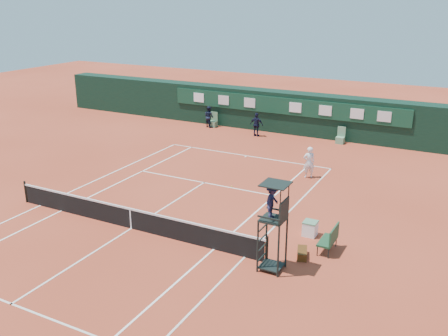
# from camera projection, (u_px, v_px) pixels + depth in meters

# --- Properties ---
(ground) EXTENTS (90.00, 90.00, 0.00)m
(ground) POSITION_uv_depth(u_px,v_px,m) (131.00, 228.00, 21.79)
(ground) COLOR #B04229
(ground) RESTS_ON ground
(court_lines) EXTENTS (11.05, 23.85, 0.01)m
(court_lines) POSITION_uv_depth(u_px,v_px,m) (131.00, 228.00, 21.79)
(court_lines) COLOR silver
(court_lines) RESTS_ON ground
(tennis_net) EXTENTS (12.90, 0.10, 1.10)m
(tennis_net) POSITION_uv_depth(u_px,v_px,m) (131.00, 218.00, 21.62)
(tennis_net) COLOR black
(tennis_net) RESTS_ON ground
(back_wall) EXTENTS (40.00, 1.65, 3.00)m
(back_wall) POSITION_uv_depth(u_px,v_px,m) (286.00, 112.00, 37.01)
(back_wall) COLOR black
(back_wall) RESTS_ON ground
(linesman_chair_left) EXTENTS (0.55, 0.50, 1.15)m
(linesman_chair_left) POSITION_uv_depth(u_px,v_px,m) (213.00, 123.00, 38.75)
(linesman_chair_left) COLOR #537F5B
(linesman_chair_left) RESTS_ON ground
(linesman_chair_right) EXTENTS (0.55, 0.50, 1.15)m
(linesman_chair_right) POSITION_uv_depth(u_px,v_px,m) (340.00, 139.00, 34.37)
(linesman_chair_right) COLOR #5E9068
(linesman_chair_right) RESTS_ON ground
(umpire_chair) EXTENTS (0.96, 0.95, 3.42)m
(umpire_chair) POSITION_uv_depth(u_px,v_px,m) (273.00, 208.00, 17.74)
(umpire_chair) COLOR black
(umpire_chair) RESTS_ON ground
(player_bench) EXTENTS (0.55, 1.20, 1.10)m
(player_bench) POSITION_uv_depth(u_px,v_px,m) (330.00, 238.00, 19.62)
(player_bench) COLOR #193F25
(player_bench) RESTS_ON ground
(tennis_bag) EXTENTS (0.61, 0.91, 0.31)m
(tennis_bag) POSITION_uv_depth(u_px,v_px,m) (302.00, 253.00, 19.36)
(tennis_bag) COLOR black
(tennis_bag) RESTS_ON ground
(cooler) EXTENTS (0.57, 0.57, 0.65)m
(cooler) POSITION_uv_depth(u_px,v_px,m) (310.00, 228.00, 21.06)
(cooler) COLOR white
(cooler) RESTS_ON ground
(tennis_ball) EXTENTS (0.07, 0.07, 0.07)m
(tennis_ball) POSITION_uv_depth(u_px,v_px,m) (232.00, 186.00, 26.55)
(tennis_ball) COLOR #C6D130
(tennis_ball) RESTS_ON ground
(player) EXTENTS (0.78, 0.72, 1.79)m
(player) POSITION_uv_depth(u_px,v_px,m) (309.00, 162.00, 27.67)
(player) COLOR white
(player) RESTS_ON ground
(ball_kid_left) EXTENTS (0.98, 0.88, 1.65)m
(ball_kid_left) POSITION_uv_depth(u_px,v_px,m) (209.00, 117.00, 38.53)
(ball_kid_left) COLOR black
(ball_kid_left) RESTS_ON ground
(ball_kid_right) EXTENTS (1.03, 0.47, 1.72)m
(ball_kid_right) POSITION_uv_depth(u_px,v_px,m) (257.00, 125.00, 35.96)
(ball_kid_right) COLOR black
(ball_kid_right) RESTS_ON ground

